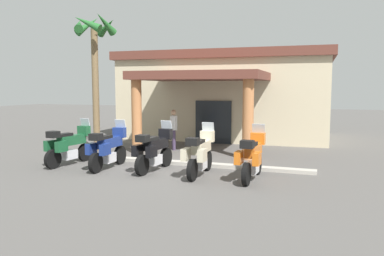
# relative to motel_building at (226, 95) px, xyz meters

# --- Properties ---
(ground_plane) EXTENTS (80.00, 80.00, 0.00)m
(ground_plane) POSITION_rel_motel_building_xyz_m (0.07, -9.14, -2.35)
(ground_plane) COLOR #514F4C
(motel_building) EXTENTS (11.39, 10.45, 4.62)m
(motel_building) POSITION_rel_motel_building_xyz_m (0.00, 0.00, 0.00)
(motel_building) COLOR beige
(motel_building) RESTS_ON ground_plane
(motorcycle_green) EXTENTS (0.79, 2.21, 1.61)m
(motorcycle_green) POSITION_rel_motel_building_xyz_m (-3.29, -9.64, -1.65)
(motorcycle_green) COLOR black
(motorcycle_green) RESTS_ON ground_plane
(motorcycle_blue) EXTENTS (0.70, 2.21, 1.61)m
(motorcycle_blue) POSITION_rel_motel_building_xyz_m (-1.65, -9.71, -1.65)
(motorcycle_blue) COLOR black
(motorcycle_blue) RESTS_ON ground_plane
(motorcycle_black) EXTENTS (0.74, 2.21, 1.61)m
(motorcycle_black) POSITION_rel_motel_building_xyz_m (-0.01, -9.54, -1.65)
(motorcycle_black) COLOR black
(motorcycle_black) RESTS_ON ground_plane
(motorcycle_cream) EXTENTS (0.70, 2.21, 1.61)m
(motorcycle_cream) POSITION_rel_motel_building_xyz_m (1.63, -9.69, -1.65)
(motorcycle_cream) COLOR black
(motorcycle_cream) RESTS_ON ground_plane
(motorcycle_orange) EXTENTS (0.71, 2.21, 1.61)m
(motorcycle_orange) POSITION_rel_motel_building_xyz_m (3.27, -9.69, -1.65)
(motorcycle_orange) COLOR black
(motorcycle_orange) RESTS_ON ground_plane
(pedestrian) EXTENTS (0.32, 0.47, 1.78)m
(pedestrian) POSITION_rel_motel_building_xyz_m (-1.02, -5.33, -1.32)
(pedestrian) COLOR #3F334C
(pedestrian) RESTS_ON ground_plane
(palm_tree_roadside) EXTENTS (1.92, 1.94, 5.95)m
(palm_tree_roadside) POSITION_rel_motel_building_xyz_m (-4.18, -6.55, 2.07)
(palm_tree_roadside) COLOR brown
(palm_tree_roadside) RESTS_ON ground_plane
(curb_strip) EXTENTS (10.20, 0.36, 0.12)m
(curb_strip) POSITION_rel_motel_building_xyz_m (-0.01, -8.27, -2.29)
(curb_strip) COLOR #ADA89E
(curb_strip) RESTS_ON ground_plane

